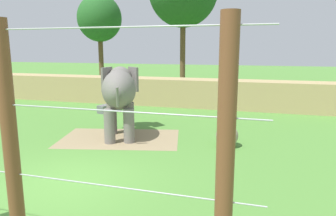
% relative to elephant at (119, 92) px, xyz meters
% --- Properties ---
extents(ground_plane, '(120.00, 120.00, 0.00)m').
position_rel_elephant_xyz_m(ground_plane, '(0.55, -4.53, -1.83)').
color(ground_plane, '#518938').
extents(dirt_patch, '(5.15, 3.87, 0.01)m').
position_rel_elephant_xyz_m(dirt_patch, '(0.13, -0.35, -1.82)').
color(dirt_patch, '#937F5B').
rests_on(dirt_patch, ground).
extents(embankment_wall, '(36.00, 1.80, 1.67)m').
position_rel_elephant_xyz_m(embankment_wall, '(0.55, 7.43, -0.99)').
color(embankment_wall, tan).
rests_on(embankment_wall, ground).
extents(elephant, '(2.32, 3.50, 2.76)m').
position_rel_elephant_xyz_m(elephant, '(0.00, 0.00, 0.00)').
color(elephant, slate).
rests_on(elephant, ground).
extents(enrichment_ball, '(0.81, 0.81, 0.81)m').
position_rel_elephant_xyz_m(enrichment_ball, '(4.32, -0.20, -1.42)').
color(enrichment_ball, gray).
rests_on(enrichment_ball, ground).
extents(feed_trough, '(0.91, 1.49, 0.44)m').
position_rel_elephant_xyz_m(feed_trough, '(-2.68, 4.32, -1.61)').
color(feed_trough, slate).
rests_on(feed_trough, ground).
extents(tree_behind_wall, '(4.00, 4.00, 8.29)m').
position_rel_elephant_xyz_m(tree_behind_wall, '(-8.90, 15.25, 4.31)').
color(tree_behind_wall, brown).
rests_on(tree_behind_wall, ground).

